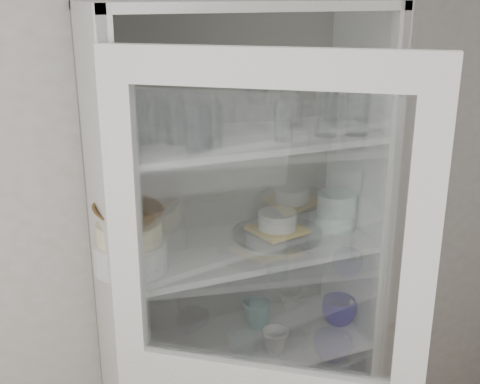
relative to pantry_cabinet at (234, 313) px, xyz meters
name	(u,v)px	position (x,y,z in m)	size (l,w,h in m)	color
wall_back	(168,220)	(-0.20, 0.16, 0.36)	(3.60, 0.02, 2.60)	#B9B0A6
pantry_cabinet	(234,313)	(0.00, 0.00, 0.00)	(1.00, 0.45, 2.10)	#BCBDBA
tumbler_0	(130,137)	(-0.41, -0.20, 0.78)	(0.06, 0.06, 0.12)	silver
tumbler_1	(202,129)	(-0.18, -0.18, 0.78)	(0.06, 0.06, 0.12)	silver
tumbler_2	(197,129)	(-0.21, -0.21, 0.79)	(0.07, 0.07, 0.14)	silver
tumbler_3	(211,125)	(-0.14, -0.17, 0.79)	(0.07, 0.07, 0.14)	silver
tumbler_4	(283,121)	(0.10, -0.18, 0.78)	(0.06, 0.06, 0.13)	silver
tumbler_5	(326,113)	(0.26, -0.18, 0.80)	(0.08, 0.08, 0.15)	silver
tumbler_6	(358,112)	(0.37, -0.21, 0.80)	(0.08, 0.08, 0.16)	silver
tumbler_7	(172,118)	(-0.24, -0.06, 0.80)	(0.08, 0.08, 0.15)	silver
tumbler_8	(147,119)	(-0.32, -0.04, 0.80)	(0.08, 0.08, 0.15)	silver
tumbler_9	(176,124)	(-0.24, -0.09, 0.78)	(0.06, 0.06, 0.13)	silver
tumbler_10	(208,119)	(-0.12, -0.08, 0.79)	(0.07, 0.07, 0.14)	silver
goblet_0	(139,112)	(-0.33, 0.02, 0.81)	(0.08, 0.08, 0.18)	silver
goblet_1	(201,110)	(-0.11, 0.03, 0.80)	(0.07, 0.07, 0.16)	silver
goblet_2	(257,103)	(0.10, 0.02, 0.81)	(0.08, 0.08, 0.18)	silver
goblet_3	(290,102)	(0.23, 0.03, 0.80)	(0.07, 0.07, 0.16)	silver
plate_stack_front	(131,255)	(-0.41, -0.11, 0.37)	(0.24, 0.24, 0.10)	silver
plate_stack_back	(127,234)	(-0.38, 0.08, 0.36)	(0.22, 0.22, 0.08)	silver
cream_bowl	(129,232)	(-0.41, -0.11, 0.45)	(0.21, 0.21, 0.07)	beige
terracotta_bowl	(128,214)	(-0.41, -0.11, 0.51)	(0.22, 0.22, 0.05)	brown
glass_platter	(277,233)	(0.16, -0.05, 0.33)	(0.34, 0.34, 0.02)	silver
yellow_trivet	(277,229)	(0.16, -0.05, 0.35)	(0.18, 0.18, 0.01)	gold
white_ramekin	(277,220)	(0.16, -0.05, 0.38)	(0.14, 0.14, 0.06)	silver
grey_bowl_stack	(336,211)	(0.40, -0.07, 0.39)	(0.15, 0.15, 0.14)	#B0C9C6
mug_blue	(339,311)	(0.41, -0.11, -0.02)	(0.14, 0.14, 0.11)	navy
mug_teal	(256,313)	(0.10, 0.01, -0.03)	(0.11, 0.11, 0.11)	teal
mug_white	(275,341)	(0.09, -0.19, -0.03)	(0.10, 0.10, 0.09)	silver
teal_jar	(259,315)	(0.11, 0.00, -0.03)	(0.08, 0.08, 0.10)	teal
measuring_cups	(165,360)	(-0.31, -0.11, -0.06)	(0.10, 0.10, 0.04)	#AFACC0
white_canister	(134,348)	(-0.41, -0.07, -0.01)	(0.12, 0.12, 0.14)	silver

